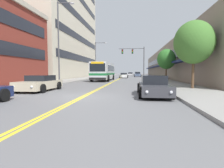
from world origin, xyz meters
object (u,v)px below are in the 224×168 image
Objects in this scene: car_champagne_parked_left_mid at (40,83)px; car_red_parked_left_near at (103,75)px; car_dark_grey_parked_right_foreground at (153,86)px; street_tree_right_near at (194,42)px; traffic_signal_mast at (135,56)px; street_tree_right_mid at (166,59)px; car_white_moving_lead at (124,76)px; car_slate_blue_parked_right_mid at (138,75)px; city_bus at (104,71)px; car_silver_moving_second at (130,74)px; street_lamp_left_far at (97,57)px; street_lamp_left_near at (60,37)px; fire_hydrant at (160,80)px.

car_red_parked_left_near is at bearing 90.06° from car_champagne_parked_left_mid.
car_dark_grey_parked_right_foreground is 0.87× the size of street_tree_right_near.
traffic_signal_mast is 10.59m from street_tree_right_mid.
car_white_moving_lead is at bearing 115.98° from street_tree_right_mid.
car_slate_blue_parked_right_mid is 0.64× the size of traffic_signal_mast.
city_bus is 23.55m from car_slate_blue_parked_right_mid.
car_silver_moving_second is at bearing 83.11° from car_champagne_parked_left_mid.
traffic_signal_mast reaches higher than street_tree_right_mid.
street_lamp_left_far is at bearing -122.62° from car_slate_blue_parked_right_mid.
car_red_parked_left_near is 10.55m from traffic_signal_mast.
car_white_moving_lead is 0.96× the size of car_silver_moving_second.
city_bus is at bearing 82.10° from car_champagne_parked_left_mid.
car_champagne_parked_left_mid is 40.41m from car_slate_blue_parked_right_mid.
car_champagne_parked_left_mid is 52.76m from car_silver_moving_second.
traffic_signal_mast reaches higher than street_tree_right_near.
street_tree_right_mid is at bearing -38.99° from street_lamp_left_far.
street_lamp_left_near is at bearing -98.60° from car_silver_moving_second.
street_tree_right_near is at bearing -60.61° from street_lamp_left_far.
street_lamp_left_far is at bearing 109.35° from city_bus.
street_lamp_left_near reaches higher than car_silver_moving_second.
car_silver_moving_second reaches higher than car_champagne_parked_left_mid.
fire_hydrant is at bearing 3.79° from street_lamp_left_near.
street_lamp_left_far reaches higher than city_bus.
car_silver_moving_second is at bearing 83.59° from city_bus.
car_red_parked_left_near is 0.80× the size of street_tree_right_near.
traffic_signal_mast reaches higher than car_white_moving_lead.
car_champagne_parked_left_mid is at bearing -99.78° from car_white_moving_lead.
city_bus is 35.81m from car_silver_moving_second.
car_slate_blue_parked_right_mid is at bearing -79.79° from car_silver_moving_second.
car_silver_moving_second is at bearing 96.82° from street_tree_right_near.
car_silver_moving_second is at bearing 92.94° from traffic_signal_mast.
car_dark_grey_parked_right_foreground is 0.60× the size of street_lamp_left_far.
city_bus is 2.58× the size of car_slate_blue_parked_right_mid.
car_slate_blue_parked_right_mid reaches higher than car_champagne_parked_left_mid.
street_tree_right_mid is (3.71, 16.29, 2.84)m from car_dark_grey_parked_right_foreground.
car_silver_moving_second is 28.48m from street_lamp_left_far.
traffic_signal_mast is 8.42m from street_lamp_left_far.
street_tree_right_near reaches higher than car_slate_blue_parked_right_mid.
street_lamp_left_near is 12.04m from fire_hydrant.
street_tree_right_mid is at bearing -80.87° from car_silver_moving_second.
car_silver_moving_second is 50.68m from street_tree_right_near.
street_lamp_left_near is 1.65× the size of street_tree_right_near.
car_white_moving_lead is 0.67× the size of traffic_signal_mast.
street_tree_right_mid is (3.75, -24.90, 2.76)m from car_slate_blue_parked_right_mid.
car_champagne_parked_left_mid is 1.01× the size of car_white_moving_lead.
street_lamp_left_far reaches higher than car_dark_grey_parked_right_foreground.
car_champagne_parked_left_mid is at bearing -88.70° from street_lamp_left_far.
traffic_signal_mast is at bearing 116.06° from street_tree_right_mid.
car_dark_grey_parked_right_foreground is at bearing -102.84° from street_tree_right_mid.
car_champagne_parked_left_mid reaches higher than car_white_moving_lead.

